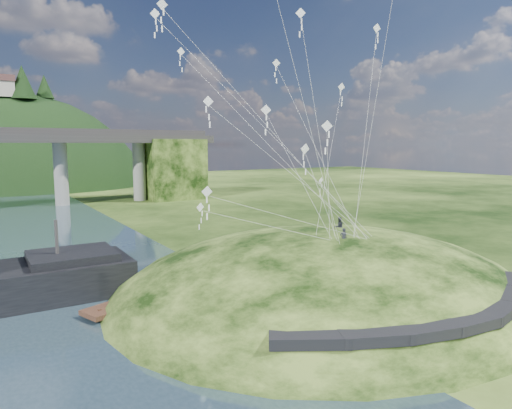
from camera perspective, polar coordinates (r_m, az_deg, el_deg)
ground at (r=32.05m, az=-0.43°, el=-14.24°), size 320.00×320.00×0.00m
grass_hill at (r=38.51m, az=8.44°, el=-12.90°), size 36.00×32.00×13.00m
footpath at (r=29.48m, az=23.00°, el=-12.51°), size 22.29×5.84×0.83m
wooden_dock at (r=37.12m, az=-11.28°, el=-10.60°), size 13.42×6.52×0.96m
kite_flyers at (r=38.18m, az=10.49°, el=-1.84°), size 3.78×4.47×1.73m
kite_swarm at (r=36.09m, az=1.46°, el=15.98°), size 19.58×16.07×20.38m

